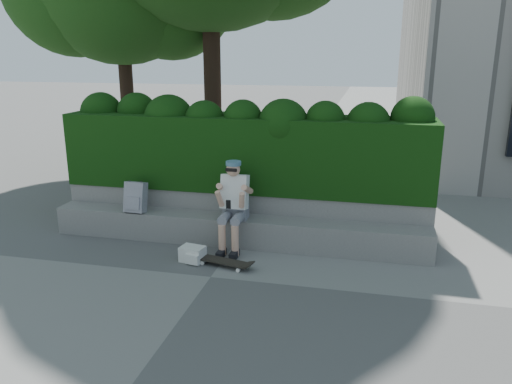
% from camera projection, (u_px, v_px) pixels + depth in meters
% --- Properties ---
extents(ground, '(80.00, 80.00, 0.00)m').
position_uv_depth(ground, '(211.00, 277.00, 6.76)').
color(ground, slate).
rests_on(ground, ground).
extents(bench_ledge, '(6.00, 0.45, 0.45)m').
position_uv_depth(bench_ledge, '(235.00, 230.00, 7.87)').
color(bench_ledge, gray).
rests_on(bench_ledge, ground).
extents(planter_wall, '(6.00, 0.50, 0.75)m').
position_uv_depth(planter_wall, '(242.00, 212.00, 8.27)').
color(planter_wall, gray).
rests_on(planter_wall, ground).
extents(hedge, '(6.00, 1.00, 1.20)m').
position_uv_depth(hedge, '(245.00, 152.00, 8.22)').
color(hedge, black).
rests_on(hedge, planter_wall).
extents(person, '(0.40, 0.76, 1.38)m').
position_uv_depth(person, '(234.00, 202.00, 7.55)').
color(person, slate).
rests_on(person, ground).
extents(skateboard, '(0.84, 0.38, 0.09)m').
position_uv_depth(skateboard, '(223.00, 261.00, 7.09)').
color(skateboard, black).
rests_on(skateboard, ground).
extents(backpack_plaid, '(0.34, 0.20, 0.49)m').
position_uv_depth(backpack_plaid, '(136.00, 197.00, 8.00)').
color(backpack_plaid, '#AAA9AE').
rests_on(backpack_plaid, bench_ledge).
extents(backpack_ground, '(0.38, 0.29, 0.22)m').
position_uv_depth(backpack_ground, '(193.00, 254.00, 7.25)').
color(backpack_ground, silver).
rests_on(backpack_ground, ground).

